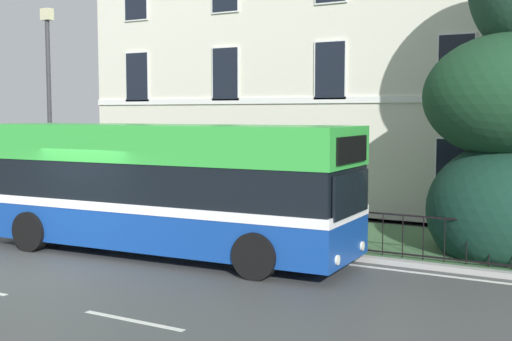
# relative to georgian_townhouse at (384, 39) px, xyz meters

# --- Properties ---
(ground_plane) EXTENTS (60.00, 56.00, 0.18)m
(ground_plane) POSITION_rel_georgian_townhouse_xyz_m (-2.54, -13.45, -6.10)
(ground_plane) COLOR #444645
(georgian_townhouse) EXTENTS (19.59, 10.08, 11.86)m
(georgian_townhouse) POSITION_rel_georgian_townhouse_xyz_m (0.00, 0.00, 0.00)
(georgian_townhouse) COLOR silver
(georgian_townhouse) RESTS_ON ground_plane
(iron_verge_railing) EXTENTS (18.01, 0.04, 0.97)m
(iron_verge_railing) POSITION_rel_georgian_townhouse_xyz_m (0.00, -9.86, -5.46)
(iron_verge_railing) COLOR black
(iron_verge_railing) RESTS_ON ground_plane
(single_decker_bus) EXTENTS (9.40, 2.95, 3.05)m
(single_decker_bus) POSITION_rel_georgian_townhouse_xyz_m (-1.26, -11.77, -4.48)
(single_decker_bus) COLOR navy
(single_decker_bus) RESTS_ON ground_plane
(street_lamp_post) EXTENTS (0.36, 0.24, 6.47)m
(street_lamp_post) POSITION_rel_georgian_townhouse_xyz_m (-7.88, -9.03, -2.24)
(street_lamp_post) COLOR #333338
(street_lamp_post) RESTS_ON ground_plane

